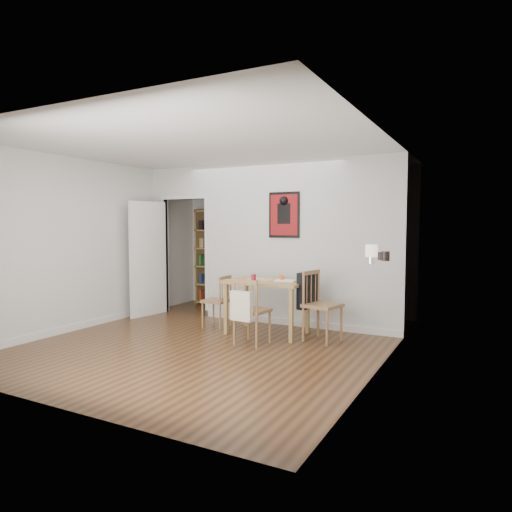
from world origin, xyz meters
The scene contains 15 objects.
ground centered at (0.00, 0.00, 0.00)m, with size 5.20×5.20×0.00m, color brown.
room_shell centered at (0.10, 1.34, 1.30)m, with size 5.20×5.20×5.20m.
dining_table centered at (0.42, 0.68, 0.69)m, with size 1.16×0.74×0.79m.
chair_left centered at (-0.45, 0.69, 0.41)m, with size 0.41×0.41×0.82m.
chair_right centered at (1.27, 0.65, 0.50)m, with size 0.63×0.58×0.97m.
chair_front centered at (0.50, 0.06, 0.45)m, with size 0.47×0.53×0.89m.
bookshelf centered at (-1.57, 2.40, 0.94)m, with size 0.80×0.32×1.90m.
fireplace centered at (2.16, 0.25, 0.62)m, with size 0.45×1.25×1.16m.
red_glass centered at (0.26, 0.58, 0.83)m, with size 0.07×0.07×0.09m, color maroon.
orange_fruit centered at (0.62, 0.78, 0.83)m, with size 0.08×0.08×0.08m, color #E64A0C.
placemat centered at (0.29, 0.78, 0.79)m, with size 0.37×0.28×0.00m, color beige.
notebook centered at (0.70, 0.73, 0.80)m, with size 0.29×0.21×0.01m, color white.
mantel_lamp centered at (2.12, -0.10, 1.29)m, with size 0.14×0.14×0.22m.
ceramic_jar_a centered at (2.18, 0.38, 1.22)m, with size 0.10×0.10×0.12m, color black.
ceramic_jar_b centered at (2.10, 0.49, 1.21)m, with size 0.08×0.08×0.10m, color black.
Camera 1 is at (3.34, -5.24, 1.61)m, focal length 32.00 mm.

